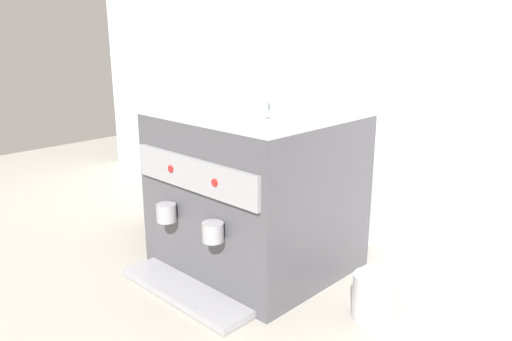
# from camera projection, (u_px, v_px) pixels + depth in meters

# --- Properties ---
(ground_plane) EXTENTS (4.00, 4.00, 0.00)m
(ground_plane) POSITION_uv_depth(u_px,v_px,m) (256.00, 262.00, 1.58)
(ground_plane) COLOR #9E998E
(tiled_backsplash_wall) EXTENTS (2.80, 0.03, 0.96)m
(tiled_backsplash_wall) POSITION_uv_depth(u_px,v_px,m) (332.00, 98.00, 1.71)
(tiled_backsplash_wall) COLOR silver
(tiled_backsplash_wall) RESTS_ON ground_plane
(espresso_machine) EXTENTS (0.52, 0.57, 0.49)m
(espresso_machine) POSITION_uv_depth(u_px,v_px,m) (255.00, 188.00, 1.51)
(espresso_machine) COLOR #4C4C51
(espresso_machine) RESTS_ON ground_plane
(ceramic_cup_0) EXTENTS (0.09, 0.10, 0.07)m
(ceramic_cup_0) POSITION_uv_depth(u_px,v_px,m) (244.00, 93.00, 1.45)
(ceramic_cup_0) COLOR white
(ceramic_cup_0) RESTS_ON espresso_machine
(ceramic_cup_1) EXTENTS (0.12, 0.08, 0.06)m
(ceramic_cup_1) POSITION_uv_depth(u_px,v_px,m) (253.00, 105.00, 1.25)
(ceramic_cup_1) COLOR white
(ceramic_cup_1) RESTS_ON espresso_machine
(ceramic_cup_2) EXTENTS (0.09, 0.10, 0.06)m
(ceramic_cup_2) POSITION_uv_depth(u_px,v_px,m) (227.00, 99.00, 1.36)
(ceramic_cup_2) COLOR white
(ceramic_cup_2) RESTS_ON espresso_machine
(ceramic_cup_3) EXTENTS (0.10, 0.10, 0.06)m
(ceramic_cup_3) POSITION_uv_depth(u_px,v_px,m) (213.00, 91.00, 1.53)
(ceramic_cup_3) COLOR white
(ceramic_cup_3) RESTS_ON espresso_machine
(ceramic_bowl_0) EXTENTS (0.11, 0.11, 0.04)m
(ceramic_bowl_0) POSITION_uv_depth(u_px,v_px,m) (243.00, 93.00, 1.61)
(ceramic_bowl_0) COLOR silver
(ceramic_bowl_0) RESTS_ON espresso_machine
(ceramic_bowl_1) EXTENTS (0.10, 0.10, 0.04)m
(ceramic_bowl_1) POSITION_uv_depth(u_px,v_px,m) (304.00, 100.00, 1.44)
(ceramic_bowl_1) COLOR silver
(ceramic_bowl_1) RESTS_ON espresso_machine
(ceramic_bowl_2) EXTENTS (0.10, 0.10, 0.03)m
(ceramic_bowl_2) POSITION_uv_depth(u_px,v_px,m) (280.00, 106.00, 1.35)
(ceramic_bowl_2) COLOR silver
(ceramic_bowl_2) RESTS_ON espresso_machine
(coffee_grinder) EXTENTS (0.17, 0.17, 0.43)m
(coffee_grinder) POSITION_uv_depth(u_px,v_px,m) (170.00, 170.00, 1.84)
(coffee_grinder) COLOR black
(coffee_grinder) RESTS_ON ground_plane
(milk_pitcher) EXTENTS (0.10, 0.10, 0.12)m
(milk_pitcher) POSITION_uv_depth(u_px,v_px,m) (373.00, 296.00, 1.27)
(milk_pitcher) COLOR #B7B7BC
(milk_pitcher) RESTS_ON ground_plane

